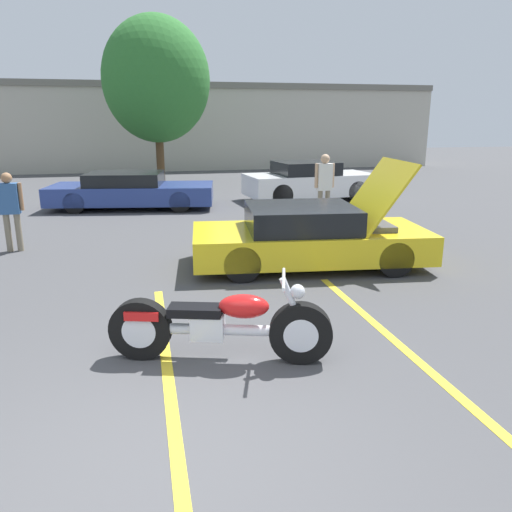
% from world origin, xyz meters
% --- Properties ---
extents(ground_plane, '(80.00, 80.00, 0.00)m').
position_xyz_m(ground_plane, '(0.00, 0.00, 0.00)').
color(ground_plane, '#474749').
extents(parking_stripe_middle, '(0.12, 5.53, 0.01)m').
position_xyz_m(parking_stripe_middle, '(0.18, 1.38, 0.00)').
color(parking_stripe_middle, yellow).
rests_on(parking_stripe_middle, ground).
extents(parking_stripe_back, '(0.12, 5.53, 0.01)m').
position_xyz_m(parking_stripe_back, '(2.90, 1.38, 0.00)').
color(parking_stripe_back, yellow).
rests_on(parking_stripe_back, ground).
extents(far_building, '(32.00, 4.20, 4.40)m').
position_xyz_m(far_building, '(0.00, 24.85, 2.34)').
color(far_building, '#B2AD9E').
rests_on(far_building, ground).
extents(tree_background, '(4.18, 4.18, 6.49)m').
position_xyz_m(tree_background, '(0.81, 17.65, 4.08)').
color(tree_background, brown).
rests_on(tree_background, ground).
extents(motorcycle, '(2.40, 0.95, 0.98)m').
position_xyz_m(motorcycle, '(0.77, 1.69, 0.41)').
color(motorcycle, black).
rests_on(motorcycle, ground).
extents(show_car_hood_open, '(4.36, 2.31, 1.89)m').
position_xyz_m(show_car_hood_open, '(2.95, 5.02, 0.54)').
color(show_car_hood_open, yellow).
rests_on(show_car_hood_open, ground).
extents(parked_car_right_row, '(4.32, 2.21, 1.27)m').
position_xyz_m(parked_car_right_row, '(5.38, 12.30, 0.61)').
color(parked_car_right_row, white).
rests_on(parked_car_right_row, ground).
extents(parked_car_left_row, '(5.03, 2.62, 1.07)m').
position_xyz_m(parked_car_left_row, '(-0.31, 12.05, 0.52)').
color(parked_car_left_row, navy).
rests_on(parked_car_left_row, ground).
extents(spectator_near_motorcycle, '(0.52, 0.21, 1.59)m').
position_xyz_m(spectator_near_motorcycle, '(-2.56, 7.32, 0.94)').
color(spectator_near_motorcycle, gray).
rests_on(spectator_near_motorcycle, ground).
extents(spectator_midground, '(0.52, 0.23, 1.75)m').
position_xyz_m(spectator_midground, '(4.53, 8.61, 1.05)').
color(spectator_midground, gray).
rests_on(spectator_midground, ground).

